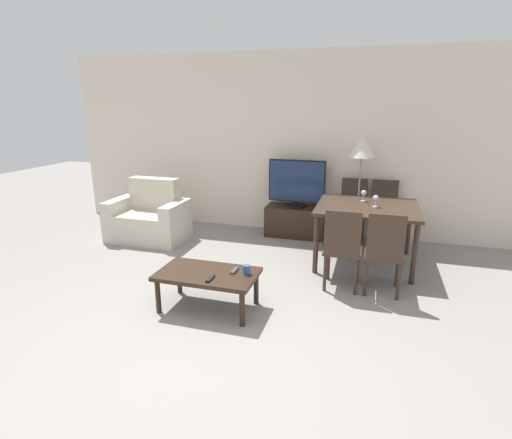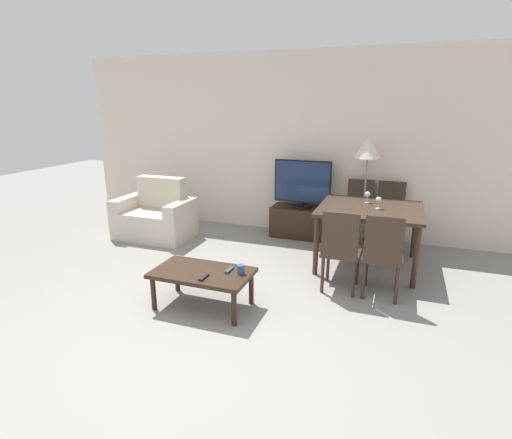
{
  "view_description": "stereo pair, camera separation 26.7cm",
  "coord_description": "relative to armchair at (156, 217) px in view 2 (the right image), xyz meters",
  "views": [
    {
      "loc": [
        1.33,
        -2.56,
        1.95
      ],
      "look_at": [
        0.04,
        1.72,
        0.65
      ],
      "focal_mm": 28.0,
      "sensor_mm": 36.0,
      "label": 1
    },
    {
      "loc": [
        1.58,
        -2.47,
        1.95
      ],
      "look_at": [
        0.04,
        1.72,
        0.65
      ],
      "focal_mm": 28.0,
      "sensor_mm": 36.0,
      "label": 2
    }
  ],
  "objects": [
    {
      "name": "ground_plane",
      "position": [
        1.82,
        -2.42,
        -0.31
      ],
      "size": [
        18.0,
        18.0,
        0.0
      ],
      "primitive_type": "plane",
      "color": "gray"
    },
    {
      "name": "wall_back",
      "position": [
        1.82,
        1.06,
        1.04
      ],
      "size": [
        7.17,
        0.06,
        2.7
      ],
      "color": "beige",
      "rests_on": "ground_plane"
    },
    {
      "name": "armchair",
      "position": [
        0.0,
        0.0,
        0.0
      ],
      "size": [
        1.11,
        0.69,
        0.89
      ],
      "color": "beige",
      "rests_on": "ground_plane"
    },
    {
      "name": "tv_stand",
      "position": [
        2.05,
        0.78,
        -0.08
      ],
      "size": [
        0.89,
        0.42,
        0.46
      ],
      "color": "black",
      "rests_on": "ground_plane"
    },
    {
      "name": "tv",
      "position": [
        2.05,
        0.77,
        0.5
      ],
      "size": [
        0.84,
        0.29,
        0.71
      ],
      "color": "black",
      "rests_on": "tv_stand"
    },
    {
      "name": "coffee_table",
      "position": [
        1.67,
        -1.7,
        0.03
      ],
      "size": [
        0.96,
        0.55,
        0.38
      ],
      "color": "black",
      "rests_on": "ground_plane"
    },
    {
      "name": "dining_table",
      "position": [
        3.1,
        -0.05,
        0.36
      ],
      "size": [
        1.21,
        1.1,
        0.75
      ],
      "color": "#38281E",
      "rests_on": "ground_plane"
    },
    {
      "name": "dining_chair_near",
      "position": [
        2.88,
        -0.91,
        0.19
      ],
      "size": [
        0.4,
        0.4,
        0.91
      ],
      "color": "#38281E",
      "rests_on": "ground_plane"
    },
    {
      "name": "dining_chair_far",
      "position": [
        3.31,
        0.81,
        0.19
      ],
      "size": [
        0.4,
        0.4,
        0.91
      ],
      "color": "#38281E",
      "rests_on": "ground_plane"
    },
    {
      "name": "dining_chair_near_right",
      "position": [
        3.31,
        -0.91,
        0.19
      ],
      "size": [
        0.4,
        0.4,
        0.91
      ],
      "color": "#38281E",
      "rests_on": "ground_plane"
    },
    {
      "name": "dining_chair_far_left",
      "position": [
        2.88,
        0.81,
        0.19
      ],
      "size": [
        0.4,
        0.4,
        0.91
      ],
      "color": "#38281E",
      "rests_on": "ground_plane"
    },
    {
      "name": "floor_lamp",
      "position": [
        2.95,
        0.74,
        1.02
      ],
      "size": [
        0.37,
        0.37,
        1.54
      ],
      "color": "gray",
      "rests_on": "ground_plane"
    },
    {
      "name": "remote_primary",
      "position": [
        1.76,
        -1.84,
        0.08
      ],
      "size": [
        0.04,
        0.15,
        0.02
      ],
      "color": "black",
      "rests_on": "coffee_table"
    },
    {
      "name": "remote_secondary",
      "position": [
        1.92,
        -1.61,
        0.08
      ],
      "size": [
        0.04,
        0.15,
        0.02
      ],
      "color": "#38383D",
      "rests_on": "coffee_table"
    },
    {
      "name": "cup_white_near",
      "position": [
        2.05,
        -1.63,
        0.12
      ],
      "size": [
        0.07,
        0.07,
        0.09
      ],
      "color": "navy",
      "rests_on": "coffee_table"
    },
    {
      "name": "wine_glass_left",
      "position": [
        3.18,
        -0.09,
        0.54
      ],
      "size": [
        0.07,
        0.07,
        0.15
      ],
      "color": "silver",
      "rests_on": "dining_table"
    },
    {
      "name": "wine_glass_center",
      "position": [
        3.03,
        0.17,
        0.54
      ],
      "size": [
        0.07,
        0.07,
        0.15
      ],
      "color": "silver",
      "rests_on": "dining_table"
    }
  ]
}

